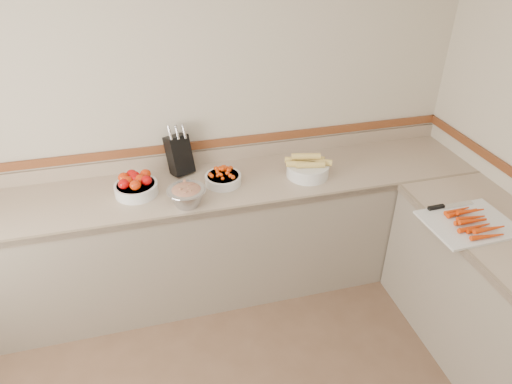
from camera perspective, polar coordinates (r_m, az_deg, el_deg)
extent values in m
plane|color=beige|center=(3.21, -9.15, 9.72)|extent=(4.00, 0.00, 4.00)
cube|color=tan|center=(3.11, -7.78, 0.35)|extent=(4.00, 0.65, 0.04)
cube|color=gray|center=(3.37, -7.22, -6.17)|extent=(4.00, 0.63, 0.86)
cube|color=#806C56|center=(2.85, -6.89, -2.89)|extent=(4.00, 0.02, 0.04)
cube|color=tan|center=(3.35, -8.62, 4.12)|extent=(4.00, 0.02, 0.10)
cube|color=brown|center=(3.30, -8.76, 5.63)|extent=(4.00, 0.02, 0.06)
cylinder|color=silver|center=(2.71, 28.97, -14.25)|extent=(0.02, 0.50, 0.02)
cube|color=black|center=(3.22, -9.58, 4.62)|extent=(0.21, 0.22, 0.29)
cylinder|color=silver|center=(3.12, -10.66, 7.07)|extent=(0.03, 0.04, 0.08)
cylinder|color=silver|center=(3.12, -9.79, 7.18)|extent=(0.03, 0.04, 0.08)
cylinder|color=silver|center=(3.12, -8.93, 7.29)|extent=(0.03, 0.04, 0.08)
cylinder|color=silver|center=(3.14, -10.71, 7.29)|extent=(0.03, 0.04, 0.08)
cylinder|color=silver|center=(3.15, -9.85, 7.40)|extent=(0.03, 0.04, 0.08)
cylinder|color=silver|center=(3.15, -9.00, 7.51)|extent=(0.03, 0.04, 0.08)
cylinder|color=silver|center=(3.17, -10.77, 7.50)|extent=(0.03, 0.04, 0.08)
cylinder|color=silver|center=(3.17, -9.91, 7.61)|extent=(0.03, 0.04, 0.08)
cylinder|color=silver|center=(3.18, -9.06, 7.72)|extent=(0.03, 0.04, 0.08)
cylinder|color=silver|center=(3.08, -14.72, 0.40)|extent=(0.28, 0.28, 0.07)
torus|color=silver|center=(3.06, -14.80, 0.89)|extent=(0.28, 0.28, 0.01)
cylinder|color=white|center=(3.06, -14.80, 0.89)|extent=(0.25, 0.25, 0.01)
ellipsoid|color=#B90707|center=(3.01, -16.19, 0.97)|extent=(0.07, 0.07, 0.06)
ellipsoid|color=red|center=(2.98, -14.85, 0.84)|extent=(0.07, 0.07, 0.06)
ellipsoid|color=#B90707|center=(3.02, -13.57, 1.42)|extent=(0.07, 0.07, 0.06)
ellipsoid|color=red|center=(3.09, -16.22, 1.75)|extent=(0.07, 0.07, 0.06)
ellipsoid|color=#B90707|center=(3.06, -14.91, 1.63)|extent=(0.07, 0.07, 0.06)
ellipsoid|color=red|center=(3.09, -13.65, 2.19)|extent=(0.07, 0.07, 0.06)
ellipsoid|color=#B90707|center=(3.11, -15.29, 2.13)|extent=(0.07, 0.07, 0.06)
ellipsoid|color=red|center=(3.04, -14.29, 1.54)|extent=(0.07, 0.07, 0.06)
ellipsoid|color=#B90707|center=(3.08, -14.93, 1.93)|extent=(0.07, 0.07, 0.06)
ellipsoid|color=red|center=(3.04, -15.77, 1.29)|extent=(0.07, 0.07, 0.06)
cylinder|color=silver|center=(3.10, -4.12, 1.60)|extent=(0.24, 0.24, 0.06)
torus|color=silver|center=(3.09, -4.14, 2.01)|extent=(0.25, 0.25, 0.01)
cylinder|color=white|center=(3.09, -4.14, 2.01)|extent=(0.21, 0.21, 0.01)
sphere|color=#D23A07|center=(3.12, -5.08, 2.94)|extent=(0.03, 0.03, 0.03)
sphere|color=#D23A07|center=(3.03, -5.24, 1.90)|extent=(0.03, 0.03, 0.03)
sphere|color=#D23A07|center=(3.12, -5.11, 2.93)|extent=(0.03, 0.03, 0.03)
sphere|color=#D23A07|center=(3.05, -4.20, 3.08)|extent=(0.03, 0.03, 0.03)
sphere|color=#D23A07|center=(3.12, -4.18, 3.05)|extent=(0.03, 0.03, 0.03)
sphere|color=#D23A07|center=(3.14, -4.22, 3.15)|extent=(0.03, 0.03, 0.03)
sphere|color=#D23A07|center=(3.01, -4.66, 1.75)|extent=(0.03, 0.03, 0.03)
sphere|color=#D23A07|center=(3.08, -2.74, 2.62)|extent=(0.03, 0.03, 0.03)
sphere|color=#D23A07|center=(3.06, -3.38, 2.66)|extent=(0.03, 0.03, 0.03)
sphere|color=#D23A07|center=(3.06, -4.17, 2.97)|extent=(0.03, 0.03, 0.03)
sphere|color=#D23A07|center=(3.09, -3.05, 2.77)|extent=(0.03, 0.03, 0.03)
sphere|color=#D23A07|center=(3.11, -4.00, 3.12)|extent=(0.03, 0.03, 0.03)
sphere|color=#D23A07|center=(3.10, -3.65, 3.00)|extent=(0.03, 0.03, 0.03)
sphere|color=#D23A07|center=(3.04, -4.27, 2.75)|extent=(0.03, 0.03, 0.03)
sphere|color=#D23A07|center=(3.07, -4.72, 2.82)|extent=(0.03, 0.03, 0.03)
sphere|color=#D23A07|center=(3.06, -4.48, 2.81)|extent=(0.03, 0.03, 0.03)
sphere|color=#D23A07|center=(3.14, -3.18, 3.04)|extent=(0.03, 0.03, 0.03)
sphere|color=#D23A07|center=(3.03, -3.48, 2.11)|extent=(0.03, 0.03, 0.03)
sphere|color=#D23A07|center=(3.08, -4.43, 3.03)|extent=(0.03, 0.03, 0.03)
sphere|color=#D23A07|center=(3.09, -3.69, 2.89)|extent=(0.03, 0.03, 0.03)
sphere|color=#D23A07|center=(3.05, -4.15, 2.87)|extent=(0.03, 0.03, 0.03)
sphere|color=#D23A07|center=(3.07, -5.10, 2.69)|extent=(0.03, 0.03, 0.03)
sphere|color=#D23A07|center=(3.11, -4.17, 3.16)|extent=(0.03, 0.03, 0.03)
sphere|color=#D23A07|center=(3.06, -5.21, 2.36)|extent=(0.03, 0.03, 0.03)
sphere|color=#D23A07|center=(3.09, -4.66, 2.90)|extent=(0.03, 0.03, 0.03)
sphere|color=#D23A07|center=(3.05, -4.03, 2.74)|extent=(0.03, 0.03, 0.03)
sphere|color=#D23A07|center=(3.08, -4.83, 2.82)|extent=(0.03, 0.03, 0.03)
sphere|color=#D23A07|center=(3.07, -3.89, 2.82)|extent=(0.03, 0.03, 0.03)
sphere|color=#D23A07|center=(3.08, -4.84, 2.70)|extent=(0.03, 0.03, 0.03)
sphere|color=#D23A07|center=(3.03, -4.14, 2.33)|extent=(0.03, 0.03, 0.03)
sphere|color=#D23A07|center=(3.11, -4.77, 2.92)|extent=(0.03, 0.03, 0.03)
sphere|color=#D23A07|center=(3.10, -3.81, 2.94)|extent=(0.03, 0.03, 0.03)
sphere|color=#D23A07|center=(3.06, -3.47, 2.73)|extent=(0.03, 0.03, 0.03)
sphere|color=#D23A07|center=(3.02, -4.74, 2.02)|extent=(0.03, 0.03, 0.03)
sphere|color=#D23A07|center=(3.06, -4.04, 2.89)|extent=(0.03, 0.03, 0.03)
sphere|color=#D23A07|center=(3.02, -4.02, 2.17)|extent=(0.03, 0.03, 0.03)
sphere|color=#D23A07|center=(3.04, -5.56, 2.01)|extent=(0.03, 0.03, 0.03)
sphere|color=#D23A07|center=(3.05, -4.02, 3.02)|extent=(0.03, 0.03, 0.03)
sphere|color=#D23A07|center=(3.06, -4.18, 2.86)|extent=(0.03, 0.03, 0.03)
cylinder|color=silver|center=(3.20, 6.49, 2.77)|extent=(0.29, 0.29, 0.09)
torus|color=silver|center=(3.18, 6.53, 3.36)|extent=(0.30, 0.30, 0.01)
cylinder|color=#DEBB5C|center=(3.13, 5.58, 3.49)|extent=(0.20, 0.11, 0.05)
cylinder|color=#DEBB5C|center=(3.13, 6.84, 3.41)|extent=(0.20, 0.08, 0.05)
cylinder|color=#DEBB5C|center=(3.18, 7.73, 3.79)|extent=(0.19, 0.13, 0.05)
cylinder|color=#DEBB5C|center=(3.18, 5.40, 4.00)|extent=(0.20, 0.10, 0.05)
cylinder|color=#DEBB5C|center=(3.22, 6.83, 4.26)|extent=(0.19, 0.14, 0.05)
cylinder|color=#DEBB5C|center=(3.14, 6.27, 4.45)|extent=(0.20, 0.09, 0.05)
cylinder|color=#B2B2BA|center=(2.89, -8.62, -0.61)|extent=(0.24, 0.24, 0.11)
torus|color=#B2B2BA|center=(2.86, -8.71, 0.25)|extent=(0.25, 0.25, 0.01)
ellipsoid|color=#AD1342|center=(2.87, -8.69, 0.12)|extent=(0.20, 0.20, 0.06)
cube|color=#AD1342|center=(2.81, -8.78, -0.07)|extent=(0.02, 0.02, 0.02)
cube|color=#91B156|center=(2.84, -8.60, 0.21)|extent=(0.02, 0.02, 0.02)
cube|color=#AD1342|center=(2.86, -8.99, 0.52)|extent=(0.02, 0.02, 0.02)
cube|color=#91B156|center=(2.82, -8.23, 0.14)|extent=(0.02, 0.02, 0.02)
cube|color=#AD1342|center=(2.83, -9.38, 0.37)|extent=(0.02, 0.02, 0.02)
cube|color=#91B156|center=(2.82, -8.60, 0.05)|extent=(0.02, 0.02, 0.02)
cube|color=#AD1342|center=(2.87, -8.12, 0.59)|extent=(0.02, 0.02, 0.02)
cube|color=#91B156|center=(2.88, -7.95, 0.89)|extent=(0.02, 0.02, 0.02)
cube|color=#AD1342|center=(2.87, -8.33, 0.83)|extent=(0.02, 0.02, 0.02)
cube|color=#91B156|center=(2.90, -8.92, 0.82)|extent=(0.02, 0.02, 0.02)
cube|color=#AD1342|center=(2.84, -8.45, 0.40)|extent=(0.02, 0.02, 0.02)
cube|color=#91B156|center=(2.92, -8.93, 1.39)|extent=(0.02, 0.02, 0.02)
cube|color=#AD1342|center=(2.85, -8.58, 0.43)|extent=(0.02, 0.02, 0.02)
cube|color=#91B156|center=(2.85, -8.37, 0.24)|extent=(0.02, 0.02, 0.02)
cube|color=silver|center=(2.99, 25.06, -3.56)|extent=(0.51, 0.41, 0.02)
cone|color=red|center=(2.89, 26.98, -4.93)|extent=(0.20, 0.04, 0.03)
cone|color=red|center=(2.89, 26.76, -4.18)|extent=(0.20, 0.04, 0.03)
cone|color=red|center=(2.92, 26.29, -4.27)|extent=(0.20, 0.04, 0.03)
cone|color=red|center=(2.94, 25.95, -3.95)|extent=(0.20, 0.04, 0.03)
cone|color=red|center=(2.94, 25.73, -3.21)|extent=(0.20, 0.04, 0.03)
cone|color=red|center=(2.97, 25.28, -3.31)|extent=(0.20, 0.04, 0.03)
cone|color=red|center=(2.99, 24.95, -3.00)|extent=(0.20, 0.04, 0.03)
cone|color=red|center=(2.99, 24.74, -2.28)|extent=(0.20, 0.04, 0.03)
cone|color=red|center=(3.03, 24.31, -2.39)|extent=(0.20, 0.04, 0.03)
cone|color=red|center=(3.04, 23.99, -2.09)|extent=(0.20, 0.04, 0.03)
cube|color=silver|center=(3.12, 23.89, -1.45)|extent=(0.21, 0.05, 0.00)
cube|color=black|center=(3.03, 21.60, -1.78)|extent=(0.11, 0.03, 0.02)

